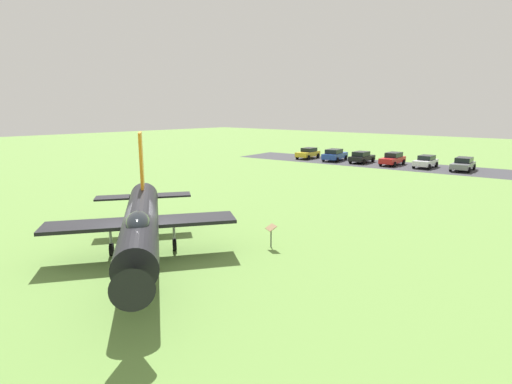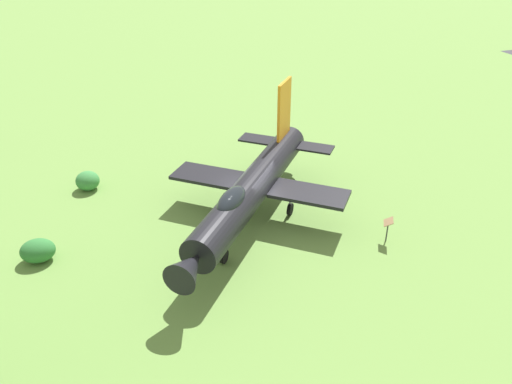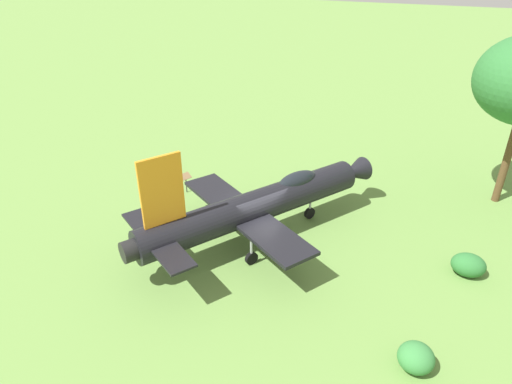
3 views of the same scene
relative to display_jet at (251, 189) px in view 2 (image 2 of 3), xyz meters
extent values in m
plane|color=#668E42|center=(-0.19, -0.28, -1.91)|extent=(200.00, 200.00, 0.00)
cylinder|color=black|center=(-0.19, -0.28, -0.06)|extent=(7.75, 10.38, 1.50)
cone|color=black|center=(3.40, 4.98, -0.06)|extent=(1.96, 2.04, 1.28)
cylinder|color=black|center=(-3.59, -5.26, -0.06)|extent=(1.08, 1.00, 0.90)
ellipsoid|color=black|center=(1.24, 1.81, 0.58)|extent=(1.98, 2.32, 0.84)
cube|color=orange|center=(-2.66, -3.90, 2.16)|extent=(1.13, 1.57, 2.94)
cube|color=black|center=(-2.59, 0.65, -0.25)|extent=(3.90, 3.45, 0.16)
cube|color=black|center=(1.55, -2.17, -0.25)|extent=(3.90, 3.45, 0.16)
cube|color=black|center=(-4.29, -3.36, 0.09)|extent=(2.11, 1.92, 0.10)
cube|color=black|center=(-1.56, -5.22, 0.09)|extent=(2.11, 1.92, 0.10)
cylinder|color=#A5A8AD|center=(1.76, 2.58, -0.91)|extent=(0.12, 0.12, 1.40)
cylinder|color=black|center=(1.76, 2.58, -1.61)|extent=(0.49, 0.60, 0.60)
cylinder|color=#A5A8AD|center=(-2.04, -0.42, -0.91)|extent=(0.12, 0.12, 1.40)
cylinder|color=black|center=(-2.04, -0.42, -1.61)|extent=(0.49, 0.60, 0.60)
cylinder|color=#A5A8AD|center=(0.36, -2.05, -0.91)|extent=(0.12, 0.12, 1.40)
cylinder|color=black|center=(0.36, -2.05, -1.61)|extent=(0.49, 0.60, 0.60)
ellipsoid|color=#387F3D|center=(7.55, -5.35, -1.41)|extent=(1.22, 1.20, 1.01)
ellipsoid|color=#2D7033|center=(9.29, 0.61, -1.41)|extent=(1.43, 1.15, 1.00)
cylinder|color=#333333|center=(-5.55, 2.75, -1.46)|extent=(0.06, 0.06, 0.90)
cube|color=olive|center=(-5.55, 2.75, -0.89)|extent=(0.61, 0.71, 0.25)
camera|label=1|loc=(9.31, 15.15, 4.82)|focal=28.63mm
camera|label=2|loc=(4.50, 19.52, 11.08)|focal=35.58mm
camera|label=3|loc=(6.36, -17.04, 10.72)|focal=31.79mm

